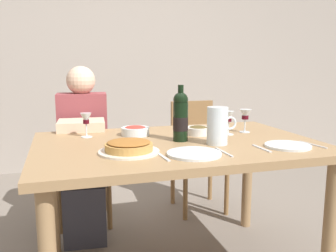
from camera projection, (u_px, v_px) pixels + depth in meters
The scene contains 19 objects.
back_wall at pixel (113, 43), 4.04m from camera, with size 8.00×0.10×2.80m, color #A3998E.
dining_table at pixel (177, 158), 1.96m from camera, with size 1.50×1.00×0.76m.
wine_bottle at pixel (181, 117), 1.94m from camera, with size 0.08×0.08×0.30m.
water_pitcher at pixel (218, 128), 1.87m from camera, with size 0.16×0.11×0.20m.
baked_tart at pixel (129, 147), 1.70m from camera, with size 0.29×0.29×0.06m.
salad_bowl at pixel (135, 130), 2.11m from camera, with size 0.16×0.16×0.06m.
olive_bowl at pixel (198, 130), 2.13m from camera, with size 0.15×0.15×0.05m.
wine_glass_left_diner at pixel (229, 118), 2.12m from camera, with size 0.07×0.07×0.14m.
wine_glass_right_diner at pixel (245, 116), 2.19m from camera, with size 0.07×0.07×0.14m.
wine_glass_centre at pixel (86, 120), 2.05m from camera, with size 0.06×0.06×0.14m.
dinner_plate_left_setting at pixel (288, 146), 1.82m from camera, with size 0.23×0.23×0.01m, color silver.
dinner_plate_right_setting at pixel (194, 154), 1.66m from camera, with size 0.25×0.25×0.01m, color silver.
fork_left_setting at pixel (262, 148), 1.78m from camera, with size 0.16×0.01×0.01m, color silver.
knife_left_setting at pixel (313, 145), 1.86m from camera, with size 0.18×0.01×0.01m, color silver.
knife_right_setting at pixel (224, 152), 1.70m from camera, with size 0.18×0.01×0.01m, color silver.
spoon_right_setting at pixel (163, 157), 1.62m from camera, with size 0.16×0.01×0.01m, color silver.
chair_left at pixel (84, 155), 2.73m from camera, with size 0.43×0.43×0.87m.
diner_left at pixel (83, 146), 2.48m from camera, with size 0.36×0.52×1.16m.
chair_right at pixel (196, 148), 2.96m from camera, with size 0.41×0.41×0.87m.
Camera 1 is at (-0.59, -1.81, 1.17)m, focal length 38.55 mm.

